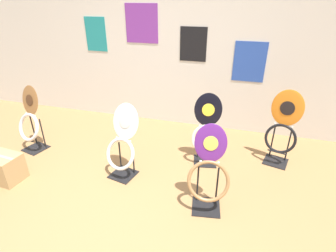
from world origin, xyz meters
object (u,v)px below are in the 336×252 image
at_px(toilet_seat_display_white_plain, 122,145).
at_px(storage_box, 2,167).
at_px(toilet_seat_display_woodgrain, 30,123).
at_px(toilet_seat_display_orange_sun, 283,127).
at_px(toilet_seat_display_purple_note, 209,172).
at_px(toilet_seat_display_jazz_black, 207,133).

height_order(toilet_seat_display_white_plain, storage_box, toilet_seat_display_white_plain).
bearing_deg(toilet_seat_display_woodgrain, toilet_seat_display_orange_sun, 10.54).
height_order(toilet_seat_display_woodgrain, toilet_seat_display_purple_note, toilet_seat_display_woodgrain).
bearing_deg(toilet_seat_display_white_plain, toilet_seat_display_purple_note, -14.66).
xyz_separation_m(toilet_seat_display_orange_sun, toilet_seat_display_purple_note, (-0.75, -1.06, -0.07)).
distance_m(toilet_seat_display_orange_sun, toilet_seat_display_purple_note, 1.30).
relative_size(toilet_seat_display_jazz_black, toilet_seat_display_purple_note, 1.02).
relative_size(toilet_seat_display_orange_sun, toilet_seat_display_woodgrain, 1.08).
distance_m(toilet_seat_display_orange_sun, storage_box, 3.36).
bearing_deg(toilet_seat_display_purple_note, toilet_seat_display_orange_sun, 54.67).
xyz_separation_m(toilet_seat_display_orange_sun, toilet_seat_display_woodgrain, (-3.23, -0.60, -0.09)).
bearing_deg(toilet_seat_display_purple_note, toilet_seat_display_woodgrain, 169.57).
xyz_separation_m(toilet_seat_display_orange_sun, toilet_seat_display_white_plain, (-1.78, -0.79, -0.10)).
bearing_deg(toilet_seat_display_purple_note, toilet_seat_display_white_plain, 165.34).
xyz_separation_m(toilet_seat_display_woodgrain, toilet_seat_display_purple_note, (2.48, -0.46, 0.02)).
bearing_deg(toilet_seat_display_white_plain, storage_box, -160.06).
distance_m(toilet_seat_display_orange_sun, toilet_seat_display_white_plain, 1.95).
bearing_deg(toilet_seat_display_woodgrain, toilet_seat_display_jazz_black, 8.48).
bearing_deg(toilet_seat_display_woodgrain, toilet_seat_display_white_plain, -7.33).
xyz_separation_m(toilet_seat_display_woodgrain, storage_box, (0.13, -0.66, -0.24)).
xyz_separation_m(toilet_seat_display_jazz_black, toilet_seat_display_purple_note, (0.14, -0.80, 0.00)).
bearing_deg(storage_box, toilet_seat_display_woodgrain, 100.90).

